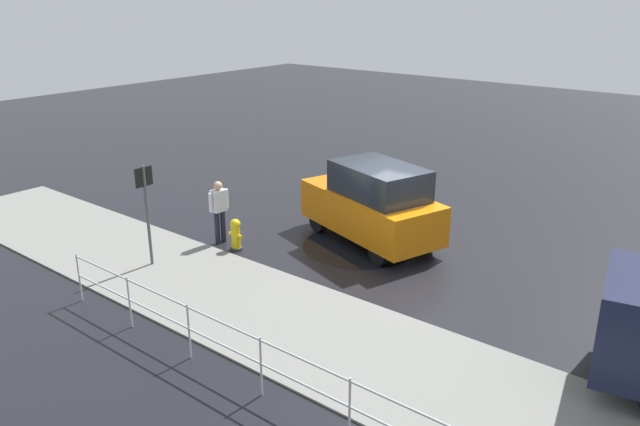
% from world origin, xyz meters
% --- Properties ---
extents(ground_plane, '(60.00, 60.00, 0.00)m').
position_xyz_m(ground_plane, '(0.00, 0.00, 0.00)').
color(ground_plane, black).
extents(kerb_strip, '(24.00, 3.20, 0.04)m').
position_xyz_m(kerb_strip, '(0.00, 4.20, 0.02)').
color(kerb_strip, slate).
rests_on(kerb_strip, ground).
extents(moving_hatchback, '(4.23, 2.81, 2.06)m').
position_xyz_m(moving_hatchback, '(0.99, -0.24, 1.03)').
color(moving_hatchback, orange).
rests_on(moving_hatchback, ground).
extents(fire_hydrant, '(0.42, 0.31, 0.80)m').
position_xyz_m(fire_hydrant, '(3.30, 2.30, 0.40)').
color(fire_hydrant, gold).
rests_on(fire_hydrant, ground).
extents(pedestrian, '(0.28, 0.57, 1.62)m').
position_xyz_m(pedestrian, '(3.95, 2.21, 0.96)').
color(pedestrian, silver).
rests_on(pedestrian, ground).
extents(metal_railing, '(8.56, 0.04, 1.05)m').
position_xyz_m(metal_railing, '(-0.42, 6.18, 0.72)').
color(metal_railing, '#B7BABF').
rests_on(metal_railing, ground).
extents(sign_post, '(0.07, 0.44, 2.40)m').
position_xyz_m(sign_post, '(4.16, 4.18, 1.58)').
color(sign_post, '#4C4C51').
rests_on(sign_post, ground).
extents(puddle_patch, '(2.88, 2.88, 0.01)m').
position_xyz_m(puddle_patch, '(1.05, 0.18, 0.00)').
color(puddle_patch, black).
rests_on(puddle_patch, ground).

